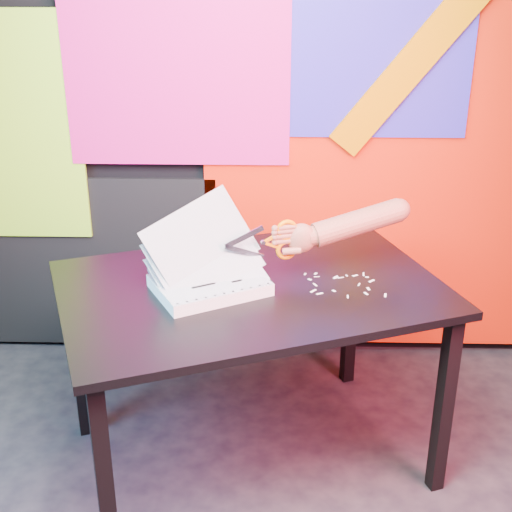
{
  "coord_description": "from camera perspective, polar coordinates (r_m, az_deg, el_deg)",
  "views": [
    {
      "loc": [
        0.16,
        -1.56,
        1.85
      ],
      "look_at": [
        0.1,
        0.64,
        0.87
      ],
      "focal_mm": 50.0,
      "sensor_mm": 36.0,
      "label": 1
    }
  ],
  "objects": [
    {
      "name": "work_table",
      "position": [
        2.52,
        -0.44,
        -3.99
      ],
      "size": [
        1.52,
        1.26,
        0.75
      ],
      "rotation": [
        0.0,
        0.0,
        0.36
      ],
      "color": "black",
      "rests_on": "ground"
    },
    {
      "name": "scissors",
      "position": [
        2.47,
        2.05,
        1.26
      ],
      "size": [
        0.25,
        0.09,
        0.15
      ],
      "rotation": [
        0.0,
        0.0,
        0.31
      ],
      "color": "#AAACC0",
      "rests_on": "printout_stack"
    },
    {
      "name": "printout_stack",
      "position": [
        2.44,
        -3.77,
        -2.09
      ],
      "size": [
        0.45,
        0.4,
        0.35
      ],
      "rotation": [
        0.0,
        0.0,
        0.49
      ],
      "color": "silver",
      "rests_on": "work_table"
    },
    {
      "name": "hand_forearm",
      "position": [
        2.54,
        7.39,
        2.48
      ],
      "size": [
        0.49,
        0.19,
        0.17
      ],
      "rotation": [
        0.0,
        0.0,
        0.31
      ],
      "color": "#B2513D",
      "rests_on": "work_table"
    },
    {
      "name": "backdrop",
      "position": [
        3.16,
        -0.37,
        7.52
      ],
      "size": [
        2.88,
        0.05,
        2.08
      ],
      "color": "red",
      "rests_on": "ground"
    },
    {
      "name": "room",
      "position": [
        1.65,
        -4.13,
        6.28
      ],
      "size": [
        3.01,
        3.01,
        2.71
      ],
      "color": "black",
      "rests_on": "ground"
    },
    {
      "name": "paper_clippings",
      "position": [
        2.51,
        6.98,
        -2.2
      ],
      "size": [
        0.28,
        0.2,
        0.0
      ],
      "color": "beige",
      "rests_on": "work_table"
    }
  ]
}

